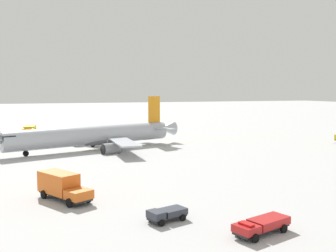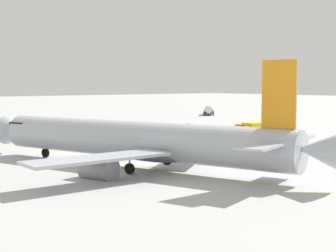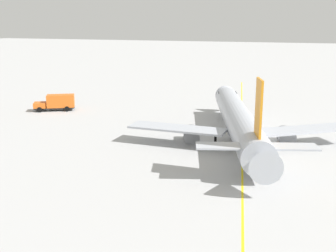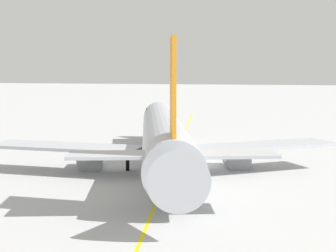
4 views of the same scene
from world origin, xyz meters
name	(u,v)px [view 3 (image 3 of 4)]	position (x,y,z in m)	size (l,w,h in m)	color
ground_plane	(263,139)	(0.00, 0.00, 0.00)	(600.00, 600.00, 0.00)	#B2B2B2
airliner_main	(239,122)	(-2.26, 3.36, 2.85)	(41.87, 30.51, 11.46)	#B2B7C1
catering_truck_truck	(57,102)	(7.39, 40.77, 1.66)	(5.88, 7.96, 3.10)	#232326
taxiway_centreline	(242,139)	(-1.23, 2.94, 0.00)	(120.77, 22.15, 0.01)	yellow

